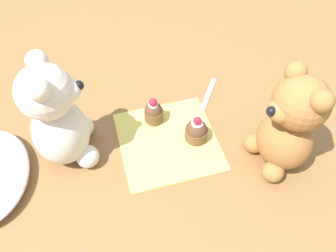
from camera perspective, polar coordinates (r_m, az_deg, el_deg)
name	(u,v)px	position (r m, az deg, el deg)	size (l,w,h in m)	color
ground_plane	(168,141)	(0.76, 0.00, -2.65)	(4.00, 4.00, 0.00)	olive
knitted_placemat	(168,140)	(0.76, 0.00, -2.52)	(0.23, 0.22, 0.01)	#E0D166
teddy_bear_cream	(58,118)	(0.69, -18.65, 1.25)	(0.14, 0.13, 0.25)	silver
teddy_bear_tan	(289,126)	(0.69, 20.30, 0.02)	(0.13, 0.13, 0.24)	#A3703D
cupcake_near_cream_bear	(154,112)	(0.78, -2.53, 2.46)	(0.04, 0.04, 0.07)	brown
cupcake_near_tan_bear	(196,131)	(0.75, 4.96, -0.82)	(0.05, 0.05, 0.07)	brown
teaspoon	(208,94)	(0.87, 7.04, 5.57)	(0.13, 0.01, 0.01)	silver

